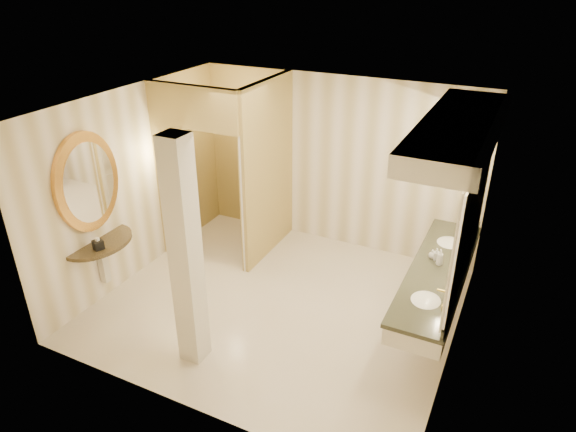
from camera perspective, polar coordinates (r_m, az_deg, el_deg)
name	(u,v)px	position (r m, az deg, el deg)	size (l,w,h in m)	color
floor	(278,304)	(7.04, -1.08, -9.72)	(4.50, 4.50, 0.00)	beige
ceiling	(276,106)	(5.86, -1.31, 12.07)	(4.50, 4.50, 0.00)	white
wall_back	(336,163)	(8.02, 5.35, 5.89)	(4.50, 0.02, 2.70)	white
wall_front	(179,301)	(4.90, -12.02, -9.24)	(4.50, 0.02, 2.70)	white
wall_left	(135,183)	(7.54, -16.63, 3.49)	(0.02, 4.00, 2.70)	white
wall_right	(466,256)	(5.79, 19.13, -4.18)	(0.02, 4.00, 2.70)	white
toilet_closet	(239,171)	(7.60, -5.44, 4.98)	(1.50, 1.55, 2.70)	tan
wall_sconce	(170,152)	(7.51, -12.98, 6.96)	(0.14, 0.14, 0.42)	#B5953A
vanity	(450,212)	(6.04, 17.58, 0.40)	(0.75, 2.78, 2.09)	beige
console_shelf	(92,208)	(6.97, -20.99, 0.82)	(1.00, 1.00, 1.95)	black
pillar	(186,256)	(5.57, -11.31, -4.38)	(0.27, 0.27, 2.70)	beige
tissue_box	(98,245)	(6.94, -20.34, -3.01)	(0.12, 0.12, 0.12)	black
toilet	(264,214)	(8.52, -2.72, 0.24)	(0.44, 0.77, 0.78)	white
soap_bottle_a	(436,254)	(6.54, 16.17, -4.07)	(0.07, 0.07, 0.15)	beige
soap_bottle_b	(432,254)	(6.56, 15.74, -4.08)	(0.09, 0.09, 0.12)	silver
soap_bottle_c	(440,257)	(6.42, 16.53, -4.41)	(0.08, 0.08, 0.21)	#C6B28C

